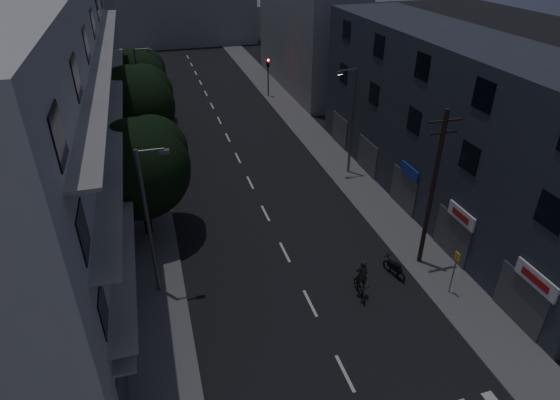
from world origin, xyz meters
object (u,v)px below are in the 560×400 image
cyclist (361,284)px  utility_pole (433,188)px  bus_stop_sign (455,265)px  motorcycle (394,269)px

cyclist → utility_pole: bearing=25.7°
bus_stop_sign → motorcycle: 3.32m
motorcycle → cyclist: cyclist is taller
utility_pole → bus_stop_sign: (0.11, -2.77, -2.98)m
utility_pole → bus_stop_sign: size_ratio=3.56×
motorcycle → utility_pole: bearing=2.7°
motorcycle → cyclist: 2.67m
utility_pole → motorcycle: bearing=-163.6°
bus_stop_sign → motorcycle: bus_stop_sign is taller
utility_pole → bus_stop_sign: utility_pole is taller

